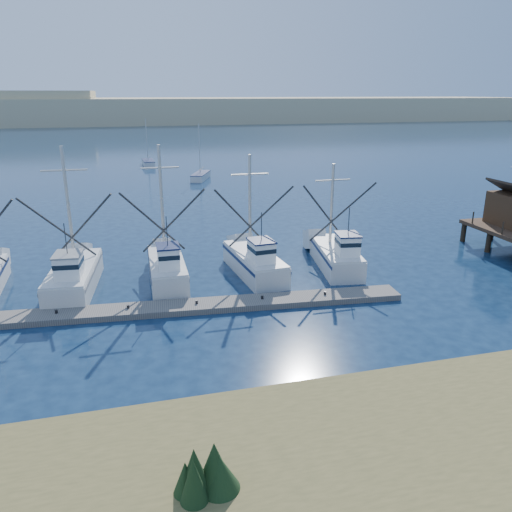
% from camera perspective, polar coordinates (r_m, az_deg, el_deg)
% --- Properties ---
extents(ground, '(500.00, 500.00, 0.00)m').
position_cam_1_polar(ground, '(26.14, 8.69, -10.34)').
color(ground, '#0C1C35').
rests_on(ground, ground).
extents(floating_dock, '(27.41, 4.00, 0.36)m').
position_cam_1_polar(floating_dock, '(30.26, -8.68, -5.83)').
color(floating_dock, '#65605B').
rests_on(floating_dock, ground).
extents(dune_ridge, '(360.00, 60.00, 10.00)m').
position_cam_1_polar(dune_ridge, '(231.28, -12.75, 15.95)').
color(dune_ridge, tan).
rests_on(dune_ridge, ground).
extents(trawler_fleet, '(27.37, 8.66, 9.19)m').
position_cam_1_polar(trawler_fleet, '(34.38, -10.54, -1.53)').
color(trawler_fleet, silver).
rests_on(trawler_fleet, ground).
extents(sailboat_near, '(3.78, 6.20, 8.10)m').
position_cam_1_polar(sailboat_near, '(75.76, -6.35, 9.06)').
color(sailboat_near, silver).
rests_on(sailboat_near, ground).
extents(sailboat_far, '(2.07, 5.65, 8.10)m').
position_cam_1_polar(sailboat_far, '(91.90, -12.21, 10.37)').
color(sailboat_far, silver).
rests_on(sailboat_far, ground).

